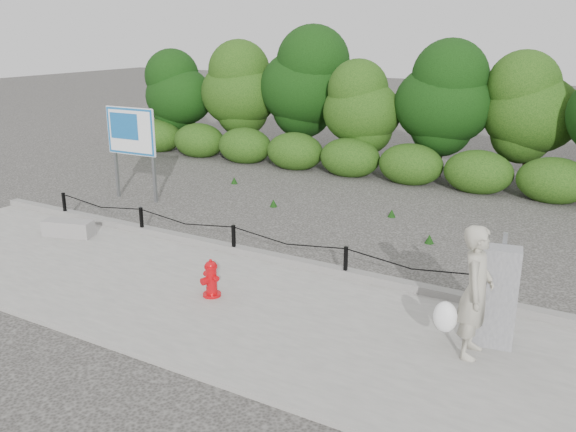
# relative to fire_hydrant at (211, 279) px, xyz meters

# --- Properties ---
(ground) EXTENTS (90.00, 90.00, 0.00)m
(ground) POSITION_rel_fire_hydrant_xyz_m (-0.86, 1.90, -0.40)
(ground) COLOR #2D2B28
(ground) RESTS_ON ground
(sidewalk) EXTENTS (14.00, 4.00, 0.08)m
(sidewalk) POSITION_rel_fire_hydrant_xyz_m (-0.86, -0.10, -0.36)
(sidewalk) COLOR gray
(sidewalk) RESTS_ON ground
(curb) EXTENTS (14.00, 0.22, 0.14)m
(curb) POSITION_rel_fire_hydrant_xyz_m (-0.86, 1.95, -0.25)
(curb) COLOR slate
(curb) RESTS_ON sidewalk
(chain_barrier) EXTENTS (10.06, 0.06, 0.60)m
(chain_barrier) POSITION_rel_fire_hydrant_xyz_m (-0.86, 1.90, 0.06)
(chain_barrier) COLOR black
(chain_barrier) RESTS_ON sidewalk
(treeline) EXTENTS (20.24, 3.57, 4.48)m
(treeline) POSITION_rel_fire_hydrant_xyz_m (-0.17, 10.88, 2.04)
(treeline) COLOR black
(treeline) RESTS_ON ground
(fire_hydrant) EXTENTS (0.39, 0.40, 0.67)m
(fire_hydrant) POSITION_rel_fire_hydrant_xyz_m (0.00, 0.00, 0.00)
(fire_hydrant) COLOR #BC070D
(fire_hydrant) RESTS_ON sidewalk
(pedestrian) EXTENTS (0.77, 0.72, 1.90)m
(pedestrian) POSITION_rel_fire_hydrant_xyz_m (4.31, 0.27, 0.61)
(pedestrian) COLOR #A29D8B
(pedestrian) RESTS_ON sidewalk
(concrete_block) EXTENTS (1.17, 0.71, 0.35)m
(concrete_block) POSITION_rel_fire_hydrant_xyz_m (-4.64, 0.94, -0.14)
(concrete_block) COLOR gray
(concrete_block) RESTS_ON sidewalk
(utility_cabinet) EXTENTS (0.62, 0.45, 1.65)m
(utility_cabinet) POSITION_rel_fire_hydrant_xyz_m (4.53, 0.73, 0.43)
(utility_cabinet) COLOR #9A999C
(utility_cabinet) RESTS_ON sidewalk
(advertising_sign) EXTENTS (1.56, 0.19, 2.50)m
(advertising_sign) POSITION_rel_fire_hydrant_xyz_m (-5.67, 4.10, 1.36)
(advertising_sign) COLOR slate
(advertising_sign) RESTS_ON ground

